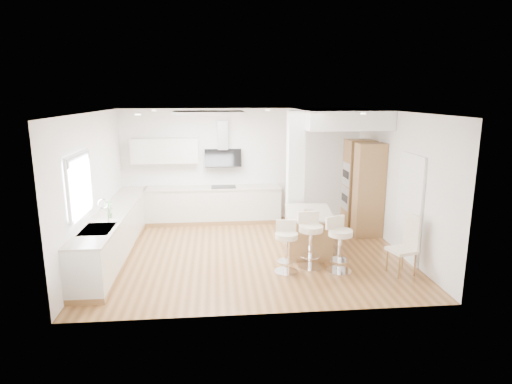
{
  "coord_description": "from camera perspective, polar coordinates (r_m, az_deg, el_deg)",
  "views": [
    {
      "loc": [
        -0.66,
        -8.14,
        3.11
      ],
      "look_at": [
        0.14,
        0.4,
        1.16
      ],
      "focal_mm": 30.0,
      "sensor_mm": 36.0,
      "label": 1
    }
  ],
  "objects": [
    {
      "name": "dining_chair",
      "position": [
        8.04,
        19.47,
        -6.33
      ],
      "size": [
        0.51,
        0.51,
        1.08
      ],
      "rotation": [
        0.0,
        0.0,
        0.25
      ],
      "color": "#F5E5C7",
      "rests_on": "ground"
    },
    {
      "name": "doorway_right",
      "position": [
        8.64,
        19.77,
        -2.14
      ],
      "size": [
        0.05,
        1.0,
        2.1
      ],
      "color": "#453D36",
      "rests_on": "ground"
    },
    {
      "name": "wall_right",
      "position": [
        9.09,
        18.53,
        1.26
      ],
      "size": [
        0.04,
        5.0,
        2.8
      ],
      "primitive_type": "cube",
      "color": "white",
      "rests_on": "ground"
    },
    {
      "name": "soffit",
      "position": [
        9.95,
        10.94,
        9.61
      ],
      "size": [
        1.78,
        2.2,
        0.4
      ],
      "color": "white",
      "rests_on": "ground"
    },
    {
      "name": "bar_stool_c",
      "position": [
        7.8,
        11.04,
        -6.53
      ],
      "size": [
        0.59,
        0.59,
        1.0
      ],
      "rotation": [
        0.0,
        0.0,
        0.4
      ],
      "color": "white",
      "rests_on": "ground"
    },
    {
      "name": "window_left",
      "position": [
        7.73,
        -22.5,
        1.23
      ],
      "size": [
        0.06,
        1.28,
        1.07
      ],
      "color": "white",
      "rests_on": "ground"
    },
    {
      "name": "skylight",
      "position": [
        8.75,
        -6.28,
        10.47
      ],
      "size": [
        4.1,
        2.1,
        0.06
      ],
      "color": "white",
      "rests_on": "ground"
    },
    {
      "name": "oven_column",
      "position": [
        10.16,
        13.97,
        0.69
      ],
      "size": [
        0.63,
        1.21,
        2.1
      ],
      "color": "#9E7443",
      "rests_on": "ground"
    },
    {
      "name": "wall_back",
      "position": [
        10.8,
        -1.76,
        3.66
      ],
      "size": [
        6.0,
        0.04,
        2.8
      ],
      "primitive_type": "cube",
      "color": "white",
      "rests_on": "ground"
    },
    {
      "name": "counter_back",
      "position": [
        10.65,
        -6.56,
        -0.42
      ],
      "size": [
        3.62,
        0.63,
        2.5
      ],
      "color": "#9E7443",
      "rests_on": "ground"
    },
    {
      "name": "peninsula",
      "position": [
        8.78,
        6.97,
        -5.19
      ],
      "size": [
        1.05,
        1.45,
        0.89
      ],
      "rotation": [
        0.0,
        0.0,
        -0.11
      ],
      "color": "#9E7443",
      "rests_on": "ground"
    },
    {
      "name": "pillar",
      "position": [
        9.41,
        5.24,
        2.25
      ],
      "size": [
        0.35,
        0.35,
        2.8
      ],
      "color": "white",
      "rests_on": "ground"
    },
    {
      "name": "wall_left",
      "position": [
        8.64,
        -20.91,
        0.51
      ],
      "size": [
        0.04,
        5.0,
        2.8
      ],
      "primitive_type": "cube",
      "color": "white",
      "rests_on": "ground"
    },
    {
      "name": "ceiling",
      "position": [
        8.74,
        -0.65,
        -8.07
      ],
      "size": [
        6.0,
        5.0,
        0.02
      ],
      "primitive_type": "cube",
      "color": "white",
      "rests_on": "ground"
    },
    {
      "name": "counter_left",
      "position": [
        9.02,
        -18.22,
        -4.99
      ],
      "size": [
        0.63,
        4.5,
        1.35
      ],
      "color": "#9E7443",
      "rests_on": "ground"
    },
    {
      "name": "bar_stool_b",
      "position": [
        7.9,
        7.26,
        -6.03
      ],
      "size": [
        0.5,
        0.5,
        1.03
      ],
      "rotation": [
        0.0,
        0.0,
        0.09
      ],
      "color": "white",
      "rests_on": "ground"
    },
    {
      "name": "ground",
      "position": [
        8.74,
        -0.65,
        -8.07
      ],
      "size": [
        6.0,
        6.0,
        0.0
      ],
      "primitive_type": "plane",
      "color": "#9A6839",
      "rests_on": "ground"
    },
    {
      "name": "bar_stool_a",
      "position": [
        7.67,
        4.05,
        -6.95
      ],
      "size": [
        0.46,
        0.46,
        0.94
      ],
      "rotation": [
        0.0,
        0.0,
        -0.1
      ],
      "color": "white",
      "rests_on": "ground"
    }
  ]
}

